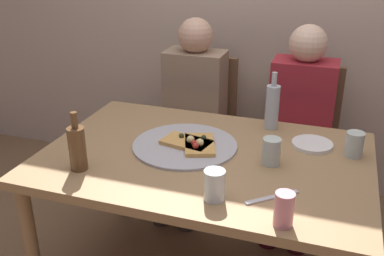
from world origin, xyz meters
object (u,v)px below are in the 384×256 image
object	(u,v)px
pizza_tray	(185,145)
tumbler_near	(354,144)
beer_bottle	(272,106)
wine_glass	(214,185)
dining_table	(205,170)
chair_right	(300,131)
pizza_slice_last	(187,142)
plate_stack	(312,144)
chair_left	(198,118)
guest_in_sweater	(191,108)
table_knife	(272,197)
guest_in_beanie	(299,121)
soda_can	(284,209)
tumbler_far	(271,151)
pizza_slice_extra	(200,144)
wine_bottle	(77,147)

from	to	relation	value
pizza_tray	tumbler_near	bearing A→B (deg)	11.58
beer_bottle	wine_glass	world-z (taller)	beer_bottle
dining_table	chair_right	world-z (taller)	chair_right
pizza_slice_last	plate_stack	distance (m)	0.57
chair_left	guest_in_sweater	bearing A→B (deg)	90.00
table_knife	guest_in_beanie	world-z (taller)	guest_in_beanie
wine_glass	plate_stack	xyz separation A→B (m)	(0.30, 0.57, -0.05)
chair_left	guest_in_beanie	distance (m)	0.68
beer_bottle	guest_in_sweater	distance (m)	0.67
soda_can	chair_left	xyz separation A→B (m)	(-0.71, 1.29, -0.27)
beer_bottle	soda_can	bearing A→B (deg)	-77.68
tumbler_far	guest_in_sweater	size ratio (longest dim) A/B	0.10
dining_table	chair_left	xyz separation A→B (m)	(-0.32, 0.88, -0.14)
tumbler_far	pizza_slice_extra	bearing A→B (deg)	173.89
dining_table	soda_can	world-z (taller)	soda_can
wine_glass	chair_left	world-z (taller)	chair_left
pizza_slice_last	soda_can	world-z (taller)	soda_can
beer_bottle	pizza_slice_extra	bearing A→B (deg)	-127.68
wine_bottle	wine_glass	size ratio (longest dim) A/B	2.14
wine_glass	soda_can	bearing A→B (deg)	-16.80
plate_stack	guest_in_sweater	size ratio (longest dim) A/B	0.16
wine_bottle	pizza_slice_last	bearing A→B (deg)	43.74
pizza_slice_last	guest_in_beanie	bearing A→B (deg)	57.44
beer_bottle	chair_left	xyz separation A→B (m)	(-0.54, 0.49, -0.33)
dining_table	wine_bottle	xyz separation A→B (m)	(-0.45, -0.29, 0.17)
plate_stack	guest_in_beanie	world-z (taller)	guest_in_beanie
soda_can	pizza_tray	bearing A→B (deg)	138.04
plate_stack	chair_left	size ratio (longest dim) A/B	0.20
chair_right	guest_in_sweater	distance (m)	0.68
tumbler_near	chair_left	bearing A→B (deg)	143.77
plate_stack	chair_left	xyz separation A→B (m)	(-0.75, 0.64, -0.22)
beer_bottle	guest_in_sweater	xyz separation A→B (m)	(-0.54, 0.34, -0.20)
wine_bottle	chair_right	world-z (taller)	wine_bottle
wine_glass	chair_left	bearing A→B (deg)	110.55
tumbler_near	wine_bottle	bearing A→B (deg)	-155.52
pizza_tray	beer_bottle	world-z (taller)	beer_bottle
dining_table	pizza_slice_extra	size ratio (longest dim) A/B	5.66
chair_left	guest_in_beanie	size ratio (longest dim) A/B	0.77
wine_bottle	wine_glass	xyz separation A→B (m)	(0.59, -0.04, -0.04)
pizza_slice_last	pizza_slice_extra	xyz separation A→B (m)	(0.06, -0.00, 0.00)
dining_table	guest_in_beanie	world-z (taller)	guest_in_beanie
tumbler_far	plate_stack	world-z (taller)	tumbler_far
chair_right	tumbler_far	bearing A→B (deg)	86.87
dining_table	chair_right	distance (m)	0.95
soda_can	plate_stack	world-z (taller)	soda_can
tumbler_near	guest_in_beanie	world-z (taller)	guest_in_beanie
tumbler_near	chair_right	xyz separation A→B (m)	(-0.28, 0.68, -0.27)
chair_right	soda_can	bearing A→B (deg)	92.82
pizza_slice_extra	wine_glass	world-z (taller)	wine_glass
pizza_tray	tumbler_far	distance (m)	0.40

